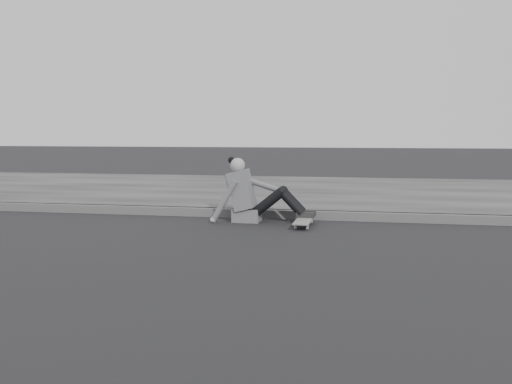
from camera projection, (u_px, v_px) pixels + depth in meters
ground at (491, 269)px, 5.05m from camera, size 80.00×80.00×0.00m
curb at (450, 219)px, 7.56m from camera, size 24.00×0.16×0.12m
sidewalk at (427, 195)px, 10.51m from camera, size 24.00×6.00×0.12m
skateboard at (304, 221)px, 7.33m from camera, size 0.20×0.78×0.09m
seated_woman at (252, 195)px, 7.68m from camera, size 1.38×0.46×0.88m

